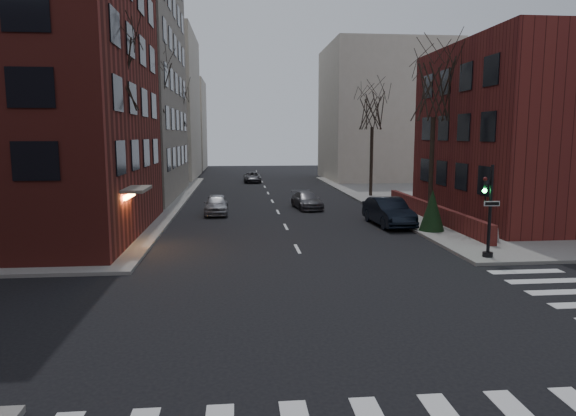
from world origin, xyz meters
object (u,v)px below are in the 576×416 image
at_px(parked_sedan, 389,212).
at_px(car_lane_silver, 216,204).
at_px(streetlamp_near, 153,153).
at_px(tree_left_a, 110,70).
at_px(tree_right_a, 434,90).
at_px(tree_left_c, 175,108).
at_px(car_lane_far, 252,177).
at_px(sandwich_board, 491,233).
at_px(evergreen_shrub, 432,210).
at_px(traffic_signal, 488,217).
at_px(car_lane_gray, 307,200).
at_px(streetlamp_far, 185,147).
at_px(tree_left_b, 151,85).
at_px(tree_right_b, 372,110).

bearing_deg(parked_sedan, car_lane_silver, 148.46).
bearing_deg(streetlamp_near, tree_left_a, -94.29).
relative_size(tree_left_a, tree_right_a, 1.06).
distance_m(tree_left_c, car_lane_silver, 18.72).
xyz_separation_m(car_lane_far, sandwich_board, (10.89, -35.24, -0.04)).
xyz_separation_m(tree_left_a, car_lane_silver, (4.50, 9.38, -7.79)).
xyz_separation_m(parked_sedan, car_lane_far, (-7.34, 29.47, -0.24)).
bearing_deg(sandwich_board, evergreen_shrub, 98.02).
height_order(tree_left_a, car_lane_far, tree_left_a).
height_order(tree_left_c, sandwich_board, tree_left_c).
bearing_deg(traffic_signal, car_lane_silver, 130.40).
height_order(traffic_signal, car_lane_gray, traffic_signal).
distance_m(streetlamp_far, car_lane_far, 9.58).
relative_size(tree_right_a, sandwich_board, 12.14).
height_order(tree_right_a, streetlamp_near, tree_right_a).
height_order(streetlamp_far, car_lane_far, streetlamp_far).
height_order(tree_left_c, evergreen_shrub, tree_left_c).
distance_m(parked_sedan, car_lane_far, 30.38).
relative_size(tree_left_b, tree_right_a, 1.11).
relative_size(tree_right_a, evergreen_shrub, 4.24).
xyz_separation_m(parked_sedan, car_lane_silver, (-10.50, 5.50, -0.15)).
bearing_deg(parked_sedan, evergreen_shrub, -60.91).
bearing_deg(car_lane_far, evergreen_shrub, -74.77).
bearing_deg(streetlamp_far, tree_left_a, -91.23).
xyz_separation_m(tree_left_c, tree_right_b, (17.60, -8.00, -0.44)).
bearing_deg(traffic_signal, streetlamp_near, 141.13).
bearing_deg(sandwich_board, parked_sedan, 99.21).
relative_size(traffic_signal, tree_left_c, 0.41).
height_order(tree_left_a, streetlamp_near, tree_left_a).
height_order(tree_right_b, streetlamp_far, tree_right_b).
height_order(tree_right_b, streetlamp_near, tree_right_b).
height_order(car_lane_silver, sandwich_board, car_lane_silver).
bearing_deg(tree_right_a, streetlamp_far, 125.31).
relative_size(tree_left_c, evergreen_shrub, 4.24).
xyz_separation_m(tree_left_b, tree_left_c, (0.00, 14.00, -0.88)).
height_order(tree_right_b, car_lane_far, tree_right_b).
bearing_deg(tree_left_c, traffic_signal, -61.64).
bearing_deg(tree_left_c, car_lane_far, 43.84).
distance_m(tree_left_c, tree_right_b, 19.34).
height_order(streetlamp_near, parked_sedan, streetlamp_near).
distance_m(tree_left_c, streetlamp_near, 18.40).
bearing_deg(parked_sedan, tree_right_b, 75.68).
xyz_separation_m(tree_right_b, sandwich_board, (0.94, -19.89, -7.04)).
distance_m(tree_left_a, streetlamp_near, 9.07).
height_order(tree_left_a, car_lane_silver, tree_left_a).
bearing_deg(evergreen_shrub, tree_right_a, 71.56).
xyz_separation_m(tree_left_b, evergreen_shrub, (16.69, -10.73, -7.62)).
distance_m(tree_right_b, sandwich_board, 21.12).
xyz_separation_m(streetlamp_near, car_lane_gray, (10.46, 3.46, -3.62)).
relative_size(parked_sedan, evergreen_shrub, 2.20).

